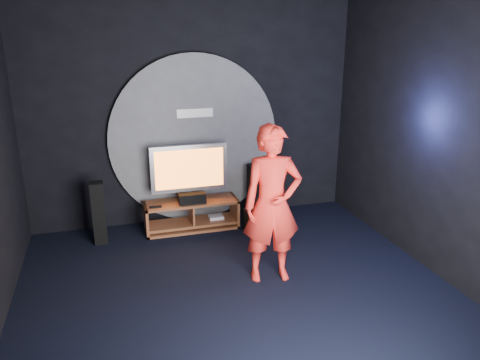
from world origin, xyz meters
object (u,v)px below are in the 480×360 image
at_px(subwoofer, 255,221).
at_px(tower_speaker_right, 254,192).
at_px(media_console, 192,217).
at_px(tower_speaker_left, 99,213).
at_px(tv, 189,170).
at_px(player, 272,205).

bearing_deg(subwoofer, tower_speaker_right, 74.81).
height_order(media_console, tower_speaker_left, tower_speaker_left).
height_order(tv, player, player).
relative_size(media_console, subwoofer, 4.18).
bearing_deg(media_console, tower_speaker_right, 5.81).
height_order(tower_speaker_left, tower_speaker_right, same).
height_order(media_console, player, player).
xyz_separation_m(tower_speaker_left, subwoofer, (2.24, -0.25, -0.29)).
bearing_deg(tower_speaker_right, media_console, -174.19).
bearing_deg(tower_speaker_left, tv, 7.84).
bearing_deg(tower_speaker_right, tower_speaker_left, -174.66).
distance_m(media_console, tower_speaker_right, 1.06).
distance_m(tower_speaker_left, tower_speaker_right, 2.38).
bearing_deg(tv, player, -69.91).
height_order(tv, tower_speaker_right, tv).
distance_m(tower_speaker_right, subwoofer, 0.57).
xyz_separation_m(tv, player, (0.65, -1.79, 0.04)).
height_order(tv, subwoofer, tv).
distance_m(tower_speaker_right, player, 1.93).
bearing_deg(player, tv, 117.15).
bearing_deg(subwoofer, tower_speaker_left, 173.57).
xyz_separation_m(media_console, player, (0.65, -1.72, 0.76)).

